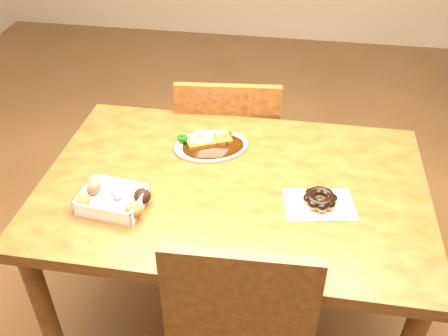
% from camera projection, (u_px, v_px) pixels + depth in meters
% --- Properties ---
extents(ground, '(6.00, 6.00, 0.00)m').
position_uv_depth(ground, '(231.00, 327.00, 2.01)').
color(ground, brown).
rests_on(ground, ground).
extents(table, '(1.20, 0.80, 0.75)m').
position_uv_depth(table, '(233.00, 206.00, 1.62)').
color(table, '#47290E').
rests_on(table, ground).
extents(chair_far, '(0.46, 0.46, 0.87)m').
position_uv_depth(chair_far, '(229.00, 153.00, 2.16)').
color(chair_far, '#47290E').
rests_on(chair_far, ground).
extents(katsu_curry_plate, '(0.30, 0.26, 0.05)m').
position_uv_depth(katsu_curry_plate, '(210.00, 144.00, 1.71)').
color(katsu_curry_plate, white).
rests_on(katsu_curry_plate, table).
extents(donut_box, '(0.22, 0.16, 0.05)m').
position_uv_depth(donut_box, '(112.00, 199.00, 1.46)').
color(donut_box, white).
rests_on(donut_box, table).
extents(pon_de_ring, '(0.23, 0.18, 0.04)m').
position_uv_depth(pon_de_ring, '(320.00, 199.00, 1.46)').
color(pon_de_ring, silver).
rests_on(pon_de_ring, table).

